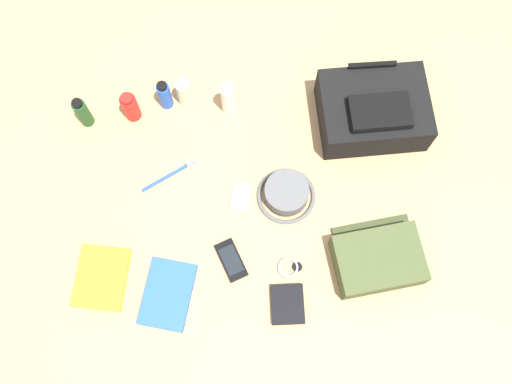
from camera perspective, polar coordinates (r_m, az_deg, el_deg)
ground_plane at (r=1.75m, az=0.00°, el=-0.53°), size 2.64×2.02×0.02m
backpack at (r=1.81m, az=11.39°, el=7.79°), size 0.32×0.25×0.15m
toiletry_pouch at (r=1.69m, az=11.82°, el=-6.42°), size 0.26×0.24×0.08m
bucket_hat at (r=1.72m, az=2.99°, el=-0.16°), size 0.17×0.17×0.06m
shampoo_bottle at (r=1.85m, az=-16.57°, el=7.46°), size 0.04×0.04×0.13m
sunscreen_spray at (r=1.83m, az=-12.18°, el=8.14°), size 0.05×0.05×0.12m
deodorant_spray at (r=1.83m, az=-8.92°, el=9.33°), size 0.04×0.04×0.12m
lotion_bottle at (r=1.83m, az=-7.06°, el=9.70°), size 0.05×0.05×0.12m
toothpaste_tube at (r=1.79m, az=-2.73°, el=9.11°), size 0.04×0.04×0.15m
paperback_novel at (r=1.73m, az=-14.86°, el=-8.10°), size 0.17×0.20×0.02m
travel_guidebook at (r=1.68m, az=-8.62°, el=-9.87°), size 0.17×0.22×0.02m
cell_phone at (r=1.69m, az=-2.44°, el=-6.68°), size 0.10×0.13×0.01m
media_player at (r=1.73m, az=-1.54°, el=-0.52°), size 0.07×0.09×0.01m
wristwatch at (r=1.68m, az=3.29°, el=-7.37°), size 0.07×0.06×0.01m
toothbrush at (r=1.78m, az=-8.28°, el=1.74°), size 0.16×0.09×0.02m
wallet at (r=1.66m, az=3.12°, el=-10.91°), size 0.09×0.11×0.02m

